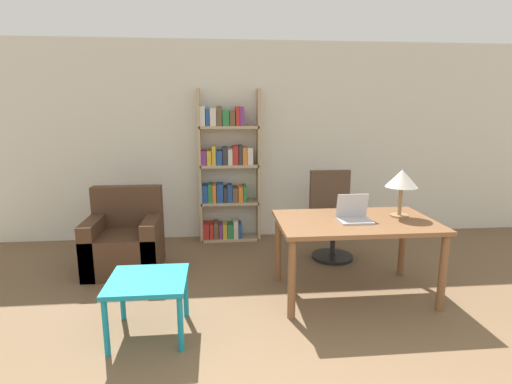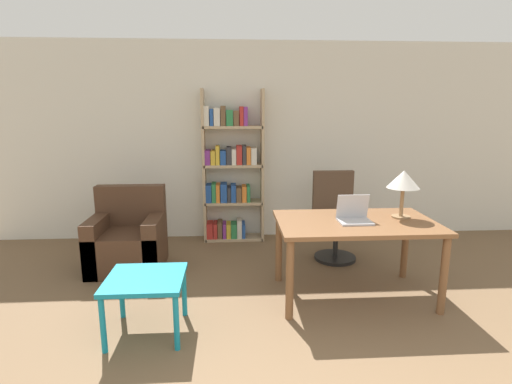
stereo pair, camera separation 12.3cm
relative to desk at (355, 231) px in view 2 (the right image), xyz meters
The scene contains 8 objects.
wall_back 2.17m from the desk, 103.72° to the left, with size 8.00×0.06×2.70m.
desk is the anchor object (origin of this frame).
laptop 0.16m from the desk, 143.70° to the right, with size 0.30×0.24×0.25m.
table_lamp 0.67m from the desk, 10.83° to the left, with size 0.31×0.31×0.46m.
office_chair 1.06m from the desk, 85.70° to the left, with size 0.52×0.52×1.06m.
side_table_blue 1.97m from the desk, 163.96° to the right, with size 0.61×0.59×0.49m.
armchair 2.55m from the desk, 159.87° to the left, with size 0.80×0.72×0.92m.
bookshelf 2.19m from the desk, 123.31° to the left, with size 0.83×0.28×2.06m.
Camera 2 is at (-0.69, -1.05, 1.82)m, focal length 28.00 mm.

